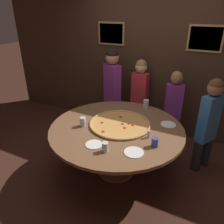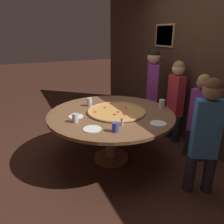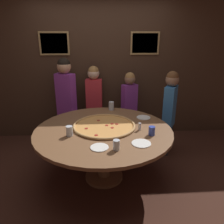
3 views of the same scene
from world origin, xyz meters
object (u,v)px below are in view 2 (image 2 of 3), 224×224
at_px(drink_cup_near_right, 115,127).
at_px(condiment_shaker, 122,122).
at_px(white_plate_far_back, 76,116).
at_px(drink_cup_centre_back, 162,104).
at_px(diner_side_left, 200,113).
at_px(giant_pizza, 116,111).
at_px(drink_cup_beside_pizza, 89,102).
at_px(dining_table, 111,120).
at_px(diner_far_left, 206,132).
at_px(drink_cup_near_left, 75,118).
at_px(white_plate_near_front, 92,129).
at_px(diner_far_right, 176,97).
at_px(diner_side_right, 152,87).
at_px(white_plate_beside_cup, 158,123).

height_order(drink_cup_near_right, condiment_shaker, drink_cup_near_right).
xyz_separation_m(white_plate_far_back, condiment_shaker, (0.52, 0.43, 0.05)).
distance_m(drink_cup_near_right, condiment_shaker, 0.19).
distance_m(drink_cup_centre_back, white_plate_far_back, 1.27).
bearing_deg(diner_side_left, giant_pizza, 42.08).
bearing_deg(drink_cup_beside_pizza, diner_side_left, 55.47).
xyz_separation_m(dining_table, giant_pizza, (0.01, 0.08, 0.13)).
xyz_separation_m(condiment_shaker, diner_far_left, (0.62, 0.72, -0.01)).
height_order(drink_cup_near_left, white_plate_near_front, drink_cup_near_left).
height_order(drink_cup_near_right, diner_far_right, diner_far_right).
relative_size(drink_cup_centre_back, white_plate_near_front, 0.62).
bearing_deg(diner_far_right, diner_side_right, 23.31).
height_order(drink_cup_near_right, drink_cup_near_left, drink_cup_near_left).
height_order(white_plate_beside_cup, condiment_shaker, condiment_shaker).
bearing_deg(white_plate_beside_cup, condiment_shaker, -108.07).
relative_size(white_plate_far_back, diner_far_right, 0.14).
height_order(giant_pizza, diner_far_right, diner_far_right).
relative_size(white_plate_far_back, diner_side_left, 0.16).
height_order(giant_pizza, condiment_shaker, condiment_shaker).
bearing_deg(drink_cup_centre_back, diner_side_left, 48.72).
bearing_deg(diner_side_left, drink_cup_near_left, 53.89).
height_order(white_plate_beside_cup, diner_side_left, diner_side_left).
relative_size(giant_pizza, drink_cup_near_left, 7.26).
bearing_deg(diner_side_right, diner_far_left, -166.05).
bearing_deg(drink_cup_centre_back, white_plate_beside_cup, -40.98).
xyz_separation_m(dining_table, drink_cup_near_left, (0.12, -0.55, 0.17)).
bearing_deg(diner_side_right, diner_far_right, -133.66).
height_order(diner_far_left, diner_far_right, diner_far_right).
relative_size(diner_far_right, diner_side_left, 1.08).
distance_m(diner_far_right, diner_side_right, 0.51).
bearing_deg(drink_cup_centre_back, giant_pizza, -101.56).
distance_m(diner_far_left, diner_far_right, 1.35).
height_order(dining_table, condiment_shaker, condiment_shaker).
relative_size(giant_pizza, drink_cup_centre_back, 6.14).
distance_m(drink_cup_beside_pizza, condiment_shaker, 0.88).
relative_size(white_plate_near_front, diner_side_left, 0.17).
distance_m(drink_cup_near_left, diner_far_right, 1.83).
bearing_deg(giant_pizza, diner_side_right, 121.28).
xyz_separation_m(drink_cup_centre_back, white_plate_near_front, (0.26, -1.19, -0.06)).
bearing_deg(diner_side_left, white_plate_far_back, 47.75).
distance_m(dining_table, diner_far_right, 1.27).
relative_size(giant_pizza, drink_cup_beside_pizza, 6.65).
xyz_separation_m(giant_pizza, drink_cup_beside_pizza, (-0.43, -0.25, 0.05)).
distance_m(white_plate_beside_cup, diner_far_left, 0.56).
relative_size(dining_table, white_plate_far_back, 8.86).
relative_size(condiment_shaker, diner_side_left, 0.08).
xyz_separation_m(white_plate_beside_cup, diner_side_right, (-1.21, 0.74, 0.13)).
relative_size(white_plate_near_front, condiment_shaker, 2.25).
distance_m(giant_pizza, drink_cup_near_left, 0.64).
distance_m(white_plate_far_back, condiment_shaker, 0.67).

